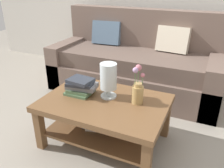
{
  "coord_description": "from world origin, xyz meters",
  "views": [
    {
      "loc": [
        0.81,
        -1.89,
        1.44
      ],
      "look_at": [
        0.0,
        -0.12,
        0.54
      ],
      "focal_mm": 37.17,
      "sensor_mm": 36.0,
      "label": 1
    }
  ],
  "objects_px": {
    "couch": "(135,64)",
    "coffee_table": "(105,113)",
    "flower_pitcher": "(138,90)",
    "book_stack_main": "(81,86)",
    "glass_hurricane_vase": "(108,78)"
  },
  "relations": [
    {
      "from": "couch",
      "to": "book_stack_main",
      "type": "bearing_deg",
      "value": -96.33
    },
    {
      "from": "flower_pitcher",
      "to": "book_stack_main",
      "type": "bearing_deg",
      "value": -173.89
    },
    {
      "from": "coffee_table",
      "to": "flower_pitcher",
      "type": "height_order",
      "value": "flower_pitcher"
    },
    {
      "from": "coffee_table",
      "to": "glass_hurricane_vase",
      "type": "distance_m",
      "value": 0.32
    },
    {
      "from": "couch",
      "to": "glass_hurricane_vase",
      "type": "xyz_separation_m",
      "value": [
        0.13,
        -1.12,
        0.26
      ]
    },
    {
      "from": "book_stack_main",
      "to": "flower_pitcher",
      "type": "distance_m",
      "value": 0.54
    },
    {
      "from": "flower_pitcher",
      "to": "glass_hurricane_vase",
      "type": "bearing_deg",
      "value": -179.36
    },
    {
      "from": "coffee_table",
      "to": "flower_pitcher",
      "type": "distance_m",
      "value": 0.38
    },
    {
      "from": "book_stack_main",
      "to": "glass_hurricane_vase",
      "type": "bearing_deg",
      "value": 11.92
    },
    {
      "from": "couch",
      "to": "coffee_table",
      "type": "height_order",
      "value": "couch"
    },
    {
      "from": "flower_pitcher",
      "to": "couch",
      "type": "bearing_deg",
      "value": 109.97
    },
    {
      "from": "coffee_table",
      "to": "flower_pitcher",
      "type": "bearing_deg",
      "value": 17.52
    },
    {
      "from": "book_stack_main",
      "to": "couch",
      "type": "bearing_deg",
      "value": 83.67
    },
    {
      "from": "coffee_table",
      "to": "flower_pitcher",
      "type": "xyz_separation_m",
      "value": [
        0.27,
        0.09,
        0.25
      ]
    },
    {
      "from": "glass_hurricane_vase",
      "to": "flower_pitcher",
      "type": "height_order",
      "value": "flower_pitcher"
    }
  ]
}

